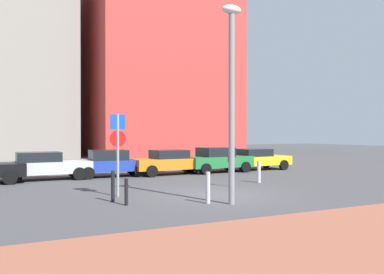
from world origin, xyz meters
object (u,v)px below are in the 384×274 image
parking_meter (230,167)px  traffic_bollard_mid (259,172)px  street_lamp (232,86)px  traffic_bollard_edge (208,188)px  parking_sign_post (118,144)px  parked_car_blue (110,163)px  parked_car_orange (170,162)px  parked_car_yellow (255,159)px  traffic_bollard_near (126,192)px  traffic_bollard_far (113,186)px  parked_car_silver (44,165)px  parked_car_green (218,159)px

parking_meter → traffic_bollard_mid: size_ratio=1.32×
street_lamp → traffic_bollard_edge: size_ratio=6.22×
parking_sign_post → traffic_bollard_edge: (2.28, -2.82, -1.41)m
parked_car_blue → parking_sign_post: 7.13m
parked_car_orange → street_lamp: bearing=-101.4°
parked_car_yellow → traffic_bollard_edge: (-8.70, -9.62, -0.18)m
parked_car_blue → parking_meter: 7.33m
parking_sign_post → traffic_bollard_near: parking_sign_post is taller
street_lamp → traffic_bollard_far: 5.25m
parked_car_orange → traffic_bollard_far: size_ratio=4.25×
parked_car_silver → traffic_bollard_far: 8.03m
parked_car_green → parking_meter: (-2.78, -5.95, 0.11)m
parked_car_blue → traffic_bollard_edge: bearing=-85.6°
parked_car_silver → parking_meter: (7.08, -6.31, 0.14)m
parked_car_blue → traffic_bollard_near: bearing=-101.5°
parked_car_silver → traffic_bollard_far: size_ratio=4.11×
parking_sign_post → traffic_bollard_mid: (7.19, 1.14, -1.42)m
parked_car_yellow → parked_car_blue: bearing=179.6°
street_lamp → traffic_bollard_near: (-3.18, 1.33, -3.46)m
street_lamp → traffic_bollard_far: size_ratio=6.17×
parking_meter → traffic_bollard_near: parking_meter is taller
parked_car_green → parking_sign_post: parking_sign_post is taller
traffic_bollard_far → traffic_bollard_edge: 3.26m
parking_meter → traffic_bollard_far: parking_meter is taller
parking_sign_post → traffic_bollard_mid: bearing=9.0°
traffic_bollard_near → parked_car_green: bearing=45.6°
traffic_bollard_near → traffic_bollard_far: size_ratio=0.82×
traffic_bollard_near → traffic_bollard_mid: traffic_bollard_mid is taller
parking_sign_post → traffic_bollard_far: parking_sign_post is taller
parking_meter → street_lamp: 5.36m
parking_sign_post → traffic_bollard_far: (-0.48, -1.08, -1.40)m
parked_car_orange → traffic_bollard_edge: size_ratio=4.28×
parked_car_green → traffic_bollard_mid: parked_car_green is taller
parking_sign_post → traffic_bollard_near: size_ratio=3.51×
street_lamp → parking_meter: bearing=58.8°
parked_car_yellow → street_lamp: bearing=-128.7°
parked_car_green → parking_sign_post: bearing=-141.0°
street_lamp → traffic_bollard_near: size_ratio=7.50×
parked_car_yellow → traffic_bollard_far: bearing=-145.5°
parking_meter → traffic_bollard_edge: bearing=-131.3°
parked_car_yellow → traffic_bollard_near: size_ratio=5.20×
parked_car_yellow → traffic_bollard_far: parked_car_yellow is taller
parked_car_orange → parked_car_green: (3.10, -0.04, 0.04)m
street_lamp → traffic_bollard_edge: 3.45m
parked_car_orange → traffic_bollard_edge: 9.70m
traffic_bollard_edge → parked_car_orange: bearing=74.4°
parked_car_yellow → traffic_bollard_edge: 12.97m
parking_sign_post → traffic_bollard_edge: 3.89m
parked_car_orange → traffic_bollard_far: parked_car_orange is taller
parked_car_green → parking_meter: bearing=-115.0°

